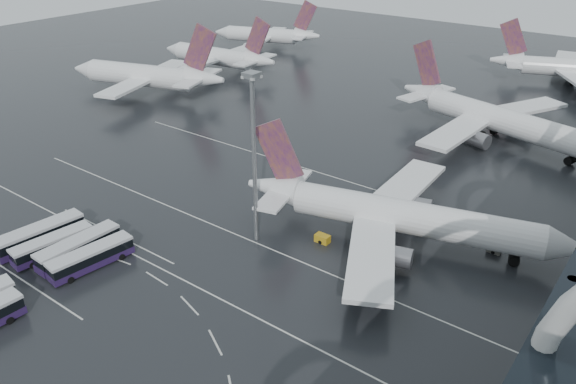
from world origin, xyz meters
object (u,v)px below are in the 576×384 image
Objects in this scene: airliner_gate_b at (495,119)px; jet_remote_far at (268,35)px; gse_cart_belly_c at (322,238)px; bus_row_near_a at (40,235)px; gse_cart_belly_b at (495,249)px; airliner_main at (396,216)px; bus_row_near_c at (78,247)px; gse_cart_belly_a at (405,255)px; jet_remote_west at (149,76)px; jet_remote_mid at (220,57)px; floodlight_mast at (254,140)px; bus_row_near_b at (53,245)px; bus_row_near_d at (91,257)px.

airliner_gate_b is 106.66m from jet_remote_far.
gse_cart_belly_c is at bearing 112.97° from jet_remote_far.
gse_cart_belly_b is (58.37, 41.23, -1.31)m from bus_row_near_a.
airliner_gate_b is at bearing 77.92° from airliner_main.
bus_row_near_c is 6.70× the size of gse_cart_belly_a.
airliner_gate_b is 92.20m from jet_remote_west.
jet_remote_mid is 3.07× the size of bus_row_near_a.
jet_remote_mid is at bearing 147.34° from gse_cart_belly_a.
airliner_main is 95.45m from jet_remote_west.
airliner_main is at bearing 143.34° from jet_remote_mid.
airliner_main reaches higher than jet_remote_far.
floodlight_mast is 13.72× the size of gse_cart_belly_a.
airliner_gate_b is 23.07× the size of gse_cart_belly_c.
airliner_main is 6.55m from gse_cart_belly_a.
bus_row_near_b is at bearing -135.12° from floodlight_mast.
jet_remote_west is at bearing 161.55° from gse_cart_belly_a.
jet_remote_far is 145.03m from bus_row_near_d.
bus_row_near_a is at bearing -141.95° from gse_cart_belly_c.
bus_row_near_c is at bearing -136.37° from gse_cart_belly_c.
bus_row_near_a is at bearing -140.07° from floodlight_mast.
jet_remote_far reaches higher than bus_row_near_a.
jet_remote_west is 66.48m from jet_remote_far.
bus_row_near_d reaches higher than bus_row_near_b.
jet_remote_far is 142.76m from bus_row_near_b.
airliner_main reaches higher than gse_cart_belly_c.
airliner_main is 1.10× the size of jet_remote_west.
bus_row_near_d is (-32.51, -33.88, -2.77)m from airliner_main.
jet_remote_mid is at bearing 36.52° from bus_row_near_b.
bus_row_near_c is 0.49× the size of floodlight_mast.
bus_row_near_a is (47.01, -63.11, -3.55)m from jet_remote_west.
gse_cart_belly_c is at bearing -44.52° from bus_row_near_c.
gse_cart_belly_a is (6.31, -56.83, -4.27)m from airliner_gate_b.
airliner_main is 53.62m from bus_row_near_b.
jet_remote_mid is 3.43× the size of bus_row_near_b.
airliner_main reaches higher than gse_cart_belly_b.
bus_row_near_c is 37.78m from gse_cart_belly_c.
bus_row_near_c is 31.45m from floodlight_mast.
gse_cart_belly_c is (31.37, 27.88, -1.03)m from bus_row_near_b.
gse_cart_belly_c reaches higher than gse_cart_belly_a.
bus_row_near_d is 29.78m from floodlight_mast.
gse_cart_belly_a is 13.28m from gse_cart_belly_c.
airliner_gate_b is 26.06× the size of gse_cart_belly_b.
floodlight_mast is (-15.47, -66.30, 12.46)m from airliner_gate_b.
jet_remote_far is 144.87m from gse_cart_belly_b.
floodlight_mast is at bearing -158.83° from airliner_main.
bus_row_near_b is 54.31m from gse_cart_belly_a.
jet_remote_mid reaches higher than bus_row_near_b.
airliner_gate_b is 1.99× the size of floodlight_mast.
airliner_gate_b reaches higher than bus_row_near_a.
floodlight_mast is (73.23, -41.17, 11.84)m from jet_remote_west.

